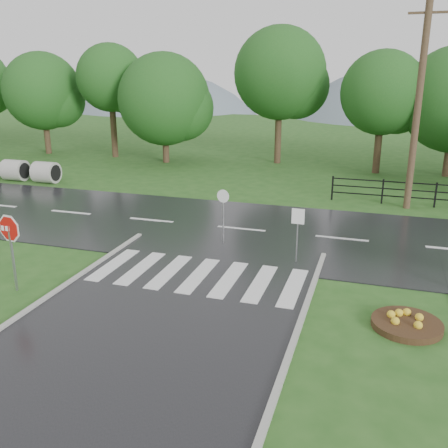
% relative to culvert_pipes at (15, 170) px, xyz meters
% --- Properties ---
extents(ground, '(120.00, 120.00, 0.00)m').
position_rel_culvert_pipes_xyz_m(ground, '(15.04, -15.00, -0.60)').
color(ground, '#27541C').
rests_on(ground, ground).
extents(main_road, '(90.00, 8.00, 0.04)m').
position_rel_culvert_pipes_xyz_m(main_road, '(15.04, -5.00, -0.60)').
color(main_road, black).
rests_on(main_road, ground).
extents(crosswalk, '(6.50, 2.80, 0.02)m').
position_rel_culvert_pipes_xyz_m(crosswalk, '(15.04, -10.00, -0.54)').
color(crosswalk, silver).
rests_on(crosswalk, ground).
extents(fence_west, '(9.58, 0.08, 1.20)m').
position_rel_culvert_pipes_xyz_m(fence_west, '(22.79, 1.00, 0.12)').
color(fence_west, black).
rests_on(fence_west, ground).
extents(hills, '(102.00, 48.00, 48.00)m').
position_rel_culvert_pipes_xyz_m(hills, '(18.53, 50.00, -16.14)').
color(hills, slate).
rests_on(hills, ground).
extents(treeline, '(83.20, 5.20, 10.00)m').
position_rel_culvert_pipes_xyz_m(treeline, '(16.04, 9.00, -0.60)').
color(treeline, '#184B17').
rests_on(treeline, ground).
extents(culvert_pipes, '(5.50, 1.20, 1.20)m').
position_rel_culvert_pipes_xyz_m(culvert_pipes, '(0.00, 0.00, 0.00)').
color(culvert_pipes, '#9E9B93').
rests_on(culvert_pipes, ground).
extents(stop_sign, '(1.09, 0.21, 2.47)m').
position_rel_culvert_pipes_xyz_m(stop_sign, '(10.26, -12.54, 1.14)').
color(stop_sign, '#939399').
rests_on(stop_sign, ground).
extents(flower_bed, '(1.76, 1.76, 0.35)m').
position_rel_culvert_pipes_xyz_m(flower_bed, '(21.19, -11.41, -0.47)').
color(flower_bed, '#332111').
rests_on(flower_bed, ground).
extents(reg_sign_small, '(0.42, 0.06, 1.91)m').
position_rel_culvert_pipes_xyz_m(reg_sign_small, '(17.77, -7.91, 0.77)').
color(reg_sign_small, '#939399').
rests_on(reg_sign_small, ground).
extents(reg_sign_round, '(0.48, 0.11, 2.08)m').
position_rel_culvert_pipes_xyz_m(reg_sign_round, '(14.84, -6.80, 0.73)').
color(reg_sign_round, '#939399').
rests_on(reg_sign_round, ground).
extents(utility_pole_east, '(1.64, 0.31, 9.21)m').
position_rel_culvert_pipes_xyz_m(utility_pole_east, '(21.55, 0.50, 4.08)').
color(utility_pole_east, '#473523').
rests_on(utility_pole_east, ground).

